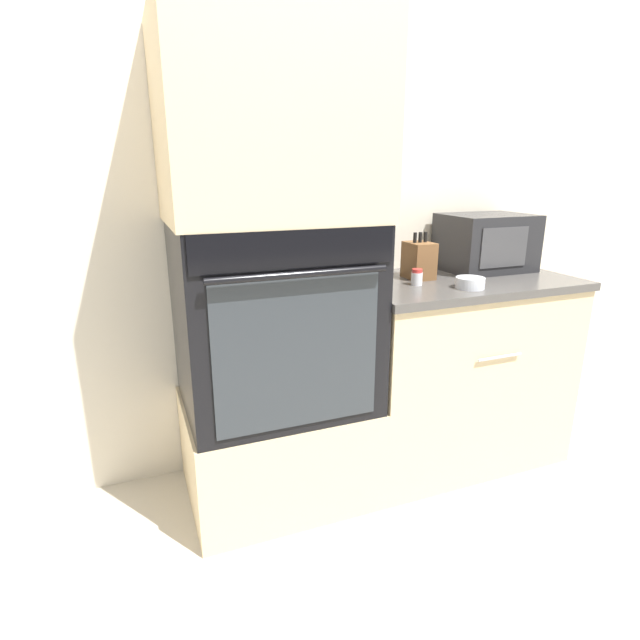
{
  "coord_description": "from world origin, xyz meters",
  "views": [
    {
      "loc": [
        -0.91,
        -1.55,
        1.38
      ],
      "look_at": [
        -0.22,
        0.21,
        0.8
      ],
      "focal_mm": 28.0,
      "sensor_mm": 36.0,
      "label": 1
    }
  ],
  "objects_px": {
    "microwave": "(486,242)",
    "wall_oven": "(274,316)",
    "condiment_jar_mid": "(360,268)",
    "condiment_jar_near": "(417,277)",
    "knife_block": "(419,260)",
    "bowl": "(470,283)"
  },
  "relations": [
    {
      "from": "bowl",
      "to": "condiment_jar_mid",
      "type": "relative_size",
      "value": 1.47
    },
    {
      "from": "wall_oven",
      "to": "microwave",
      "type": "bearing_deg",
      "value": 6.19
    },
    {
      "from": "microwave",
      "to": "condiment_jar_mid",
      "type": "xyz_separation_m",
      "value": [
        -0.64,
        0.08,
        -0.1
      ]
    },
    {
      "from": "wall_oven",
      "to": "condiment_jar_near",
      "type": "distance_m",
      "value": 0.64
    },
    {
      "from": "wall_oven",
      "to": "bowl",
      "type": "xyz_separation_m",
      "value": [
        0.8,
        -0.18,
        0.11
      ]
    },
    {
      "from": "microwave",
      "to": "condiment_jar_mid",
      "type": "bearing_deg",
      "value": 172.67
    },
    {
      "from": "wall_oven",
      "to": "condiment_jar_mid",
      "type": "height_order",
      "value": "wall_oven"
    },
    {
      "from": "wall_oven",
      "to": "condiment_jar_near",
      "type": "relative_size",
      "value": 10.74
    },
    {
      "from": "wall_oven",
      "to": "bowl",
      "type": "bearing_deg",
      "value": -12.93
    },
    {
      "from": "microwave",
      "to": "bowl",
      "type": "relative_size",
      "value": 3.46
    },
    {
      "from": "knife_block",
      "to": "condiment_jar_mid",
      "type": "bearing_deg",
      "value": 148.98
    },
    {
      "from": "condiment_jar_near",
      "to": "knife_block",
      "type": "bearing_deg",
      "value": 55.62
    },
    {
      "from": "condiment_jar_near",
      "to": "condiment_jar_mid",
      "type": "xyz_separation_m",
      "value": [
        -0.15,
        0.25,
        0.01
      ]
    },
    {
      "from": "microwave",
      "to": "bowl",
      "type": "distance_m",
      "value": 0.45
    },
    {
      "from": "microwave",
      "to": "condiment_jar_mid",
      "type": "distance_m",
      "value": 0.65
    },
    {
      "from": "wall_oven",
      "to": "knife_block",
      "type": "height_order",
      "value": "wall_oven"
    },
    {
      "from": "knife_block",
      "to": "microwave",
      "type": "bearing_deg",
      "value": 7.6
    },
    {
      "from": "microwave",
      "to": "wall_oven",
      "type": "bearing_deg",
      "value": -173.81
    },
    {
      "from": "knife_block",
      "to": "condiment_jar_near",
      "type": "relative_size",
      "value": 2.98
    },
    {
      "from": "wall_oven",
      "to": "condiment_jar_mid",
      "type": "bearing_deg",
      "value": 23.0
    },
    {
      "from": "microwave",
      "to": "bowl",
      "type": "xyz_separation_m",
      "value": [
        -0.31,
        -0.3,
        -0.11
      ]
    },
    {
      "from": "microwave",
      "to": "condiment_jar_mid",
      "type": "relative_size",
      "value": 5.08
    }
  ]
}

